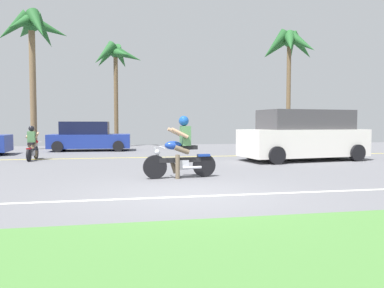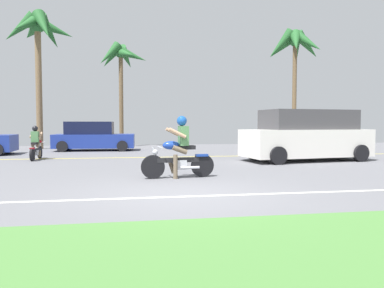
% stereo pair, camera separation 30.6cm
% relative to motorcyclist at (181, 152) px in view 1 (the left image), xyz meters
% --- Properties ---
extents(ground, '(56.00, 30.00, 0.04)m').
position_rel_motorcyclist_xyz_m(ground, '(-0.22, 0.70, -0.71)').
color(ground, slate).
extents(grass_median, '(56.00, 3.80, 0.06)m').
position_rel_motorcyclist_xyz_m(grass_median, '(-0.22, -6.40, -0.66)').
color(grass_median, '#477A38').
rests_on(grass_median, ground).
extents(lane_line_near, '(50.40, 0.12, 0.01)m').
position_rel_motorcyclist_xyz_m(lane_line_near, '(-0.22, -2.56, -0.69)').
color(lane_line_near, silver).
rests_on(lane_line_near, ground).
extents(lane_line_far, '(50.40, 0.12, 0.01)m').
position_rel_motorcyclist_xyz_m(lane_line_far, '(-0.22, 6.19, -0.69)').
color(lane_line_far, yellow).
rests_on(lane_line_far, ground).
extents(motorcyclist, '(1.96, 0.64, 1.64)m').
position_rel_motorcyclist_xyz_m(motorcyclist, '(0.00, 0.00, 0.00)').
color(motorcyclist, black).
rests_on(motorcyclist, ground).
extents(suv_nearby, '(5.20, 2.62, 1.96)m').
position_rel_motorcyclist_xyz_m(suv_nearby, '(5.48, 3.75, 0.26)').
color(suv_nearby, white).
rests_on(suv_nearby, ground).
extents(parked_car_1, '(4.22, 2.04, 1.54)m').
position_rel_motorcyclist_xyz_m(parked_car_1, '(-3.17, 10.74, 0.03)').
color(parked_car_1, navy).
rests_on(parked_car_1, ground).
extents(palm_tree_0, '(4.05, 4.05, 7.75)m').
position_rel_motorcyclist_xyz_m(palm_tree_0, '(9.69, 14.04, 5.80)').
color(palm_tree_0, brown).
rests_on(palm_tree_0, ground).
extents(palm_tree_1, '(3.96, 3.87, 7.72)m').
position_rel_motorcyclist_xyz_m(palm_tree_1, '(-6.26, 12.61, 5.73)').
color(palm_tree_1, brown).
rests_on(palm_tree_1, ground).
extents(palm_tree_2, '(3.22, 3.22, 6.42)m').
position_rel_motorcyclist_xyz_m(palm_tree_2, '(-1.72, 13.93, 4.66)').
color(palm_tree_2, brown).
rests_on(palm_tree_2, ground).
extents(motorcyclist_distant, '(0.53, 1.62, 1.35)m').
position_rel_motorcyclist_xyz_m(motorcyclist_distant, '(-4.94, 5.87, -0.12)').
color(motorcyclist_distant, black).
rests_on(motorcyclist_distant, ground).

